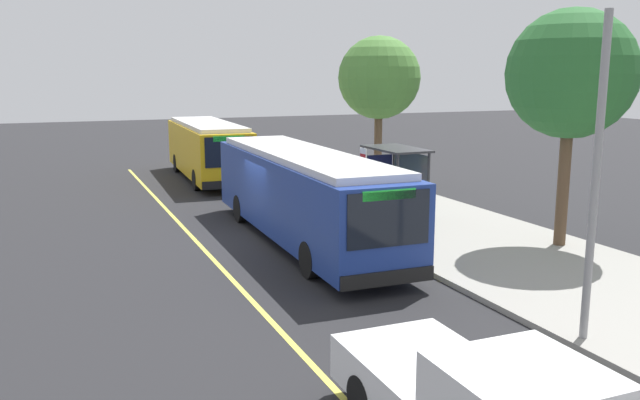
% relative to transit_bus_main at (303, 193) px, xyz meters
% --- Properties ---
extents(ground_plane, '(120.00, 120.00, 0.00)m').
position_rel_transit_bus_main_xyz_m(ground_plane, '(-1.10, -1.01, -1.62)').
color(ground_plane, '#232326').
extents(sidewalk_curb, '(44.00, 6.40, 0.15)m').
position_rel_transit_bus_main_xyz_m(sidewalk_curb, '(-1.10, 4.99, -1.54)').
color(sidewalk_curb, gray).
rests_on(sidewalk_curb, ground_plane).
extents(lane_stripe_center, '(36.00, 0.14, 0.01)m').
position_rel_transit_bus_main_xyz_m(lane_stripe_center, '(-1.10, -3.21, -1.61)').
color(lane_stripe_center, '#E0D64C').
rests_on(lane_stripe_center, ground_plane).
extents(transit_bus_main, '(12.03, 2.84, 2.95)m').
position_rel_transit_bus_main_xyz_m(transit_bus_main, '(0.00, 0.00, 0.00)').
color(transit_bus_main, navy).
rests_on(transit_bus_main, ground_plane).
extents(transit_bus_second, '(10.41, 3.01, 2.95)m').
position_rel_transit_bus_main_xyz_m(transit_bus_second, '(-13.94, 0.18, -0.00)').
color(transit_bus_second, gold).
rests_on(transit_bus_second, ground_plane).
extents(bus_shelter, '(2.90, 1.60, 2.48)m').
position_rel_transit_bus_main_xyz_m(bus_shelter, '(-2.53, 4.86, 0.30)').
color(bus_shelter, '#333338').
rests_on(bus_shelter, sidewalk_curb).
extents(waiting_bench, '(1.60, 0.48, 0.95)m').
position_rel_transit_bus_main_xyz_m(waiting_bench, '(-2.47, 5.00, -0.99)').
color(waiting_bench, brown).
rests_on(waiting_bench, sidewalk_curb).
extents(route_sign_post, '(0.44, 0.08, 2.80)m').
position_rel_transit_bus_main_xyz_m(route_sign_post, '(-0.32, 2.31, 0.34)').
color(route_sign_post, '#333338').
rests_on(route_sign_post, sidewalk_curb).
extents(pedestrian_commuter, '(0.24, 0.40, 1.69)m').
position_rel_transit_bus_main_xyz_m(pedestrian_commuter, '(-3.81, 3.68, -0.50)').
color(pedestrian_commuter, '#282D47').
rests_on(pedestrian_commuter, sidewalk_curb).
extents(street_tree_near_shelter, '(3.85, 3.85, 7.15)m').
position_rel_transit_bus_main_xyz_m(street_tree_near_shelter, '(3.95, 7.01, 3.73)').
color(street_tree_near_shelter, brown).
rests_on(street_tree_near_shelter, sidewalk_curb).
extents(street_tree_upstreet, '(3.72, 3.72, 6.91)m').
position_rel_transit_bus_main_xyz_m(street_tree_upstreet, '(-7.38, 6.59, 3.56)').
color(street_tree_upstreet, brown).
rests_on(street_tree_upstreet, sidewalk_curb).
extents(utility_pole, '(0.16, 0.16, 6.40)m').
position_rel_transit_bus_main_xyz_m(utility_pole, '(9.87, 2.19, 1.73)').
color(utility_pole, gray).
rests_on(utility_pole, sidewalk_curb).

